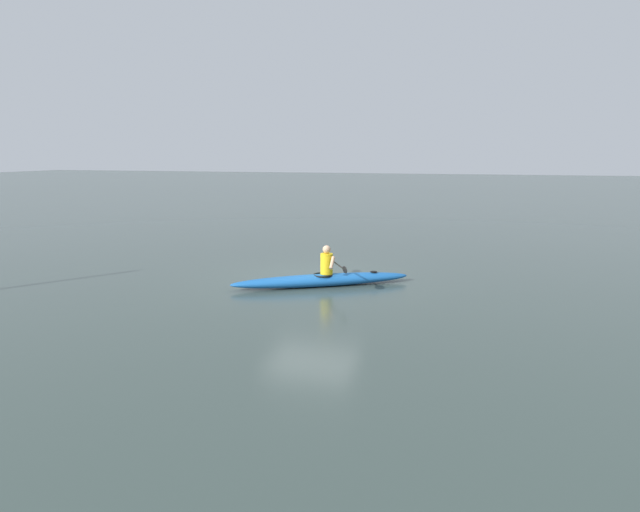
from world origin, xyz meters
name	(u,v)px	position (x,y,z in m)	size (l,w,h in m)	color
ground_plane	(312,279)	(0.00, 0.00, 0.00)	(160.00, 160.00, 0.00)	#384742
kayak	(322,280)	(-0.48, 0.66, 0.16)	(4.42, 2.89, 0.32)	#1959A5
kayaker	(327,262)	(-0.61, 0.58, 0.65)	(1.25, 2.12, 0.76)	yellow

